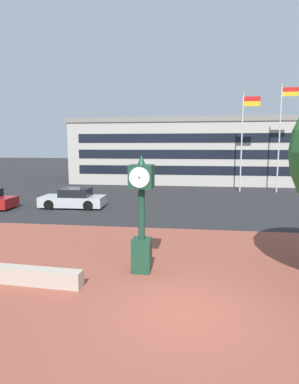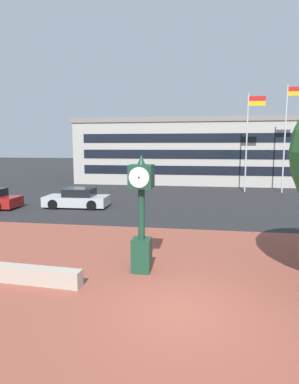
% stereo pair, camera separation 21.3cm
% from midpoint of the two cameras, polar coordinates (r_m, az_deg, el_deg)
% --- Properties ---
extents(ground_plane, '(200.00, 200.00, 0.00)m').
position_cam_midpoint_polar(ground_plane, '(8.55, 6.71, -20.08)').
color(ground_plane, '#262628').
extents(plaza_brick_paving, '(44.00, 11.99, 0.01)m').
position_cam_midpoint_polar(plaza_brick_paving, '(10.35, 7.19, -14.86)').
color(plaza_brick_paving, brown).
rests_on(plaza_brick_paving, ground).
extents(planter_wall, '(3.22, 0.61, 0.50)m').
position_cam_midpoint_polar(planter_wall, '(10.45, -19.69, -13.59)').
color(planter_wall, '#ADA393').
rests_on(planter_wall, ground).
extents(street_clock, '(0.73, 0.85, 3.76)m').
position_cam_midpoint_polar(street_clock, '(10.27, -0.82, -3.93)').
color(street_clock, '#19422D').
rests_on(street_clock, ground).
extents(car_street_near, '(4.20, 2.11, 1.28)m').
position_cam_midpoint_polar(car_street_near, '(21.98, -12.30, -1.17)').
color(car_street_near, '#B7BABF').
rests_on(car_street_near, ground).
extents(flagpole_primary, '(1.51, 0.14, 8.55)m').
position_cam_midpoint_polar(flagpole_primary, '(29.83, 17.23, 9.47)').
color(flagpole_primary, silver).
rests_on(flagpole_primary, ground).
extents(flagpole_secondary, '(1.43, 0.14, 9.23)m').
position_cam_midpoint_polar(flagpole_secondary, '(30.42, 23.15, 9.67)').
color(flagpole_secondary, silver).
rests_on(flagpole_secondary, ground).
extents(civic_building, '(25.19, 11.37, 6.95)m').
position_cam_midpoint_polar(civic_building, '(38.49, 7.59, 7.18)').
color(civic_building, '#B2ADA3').
rests_on(civic_building, ground).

